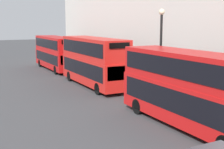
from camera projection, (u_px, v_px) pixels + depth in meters
name	position (u px, v px, depth m)	size (l,w,h in m)	color
bus_leading	(191.00, 87.00, 17.35)	(2.59, 10.57, 4.33)	red
bus_second_in_queue	(94.00, 60.00, 28.91)	(2.59, 10.04, 4.52)	red
bus_third_in_queue	(56.00, 52.00, 39.04)	(2.59, 10.18, 4.13)	red
street_lamp	(161.00, 46.00, 22.72)	(0.44, 0.44, 6.90)	black
pedestrian	(101.00, 71.00, 32.85)	(0.36, 0.36, 1.79)	brown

